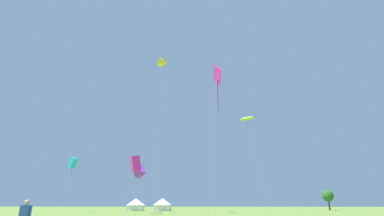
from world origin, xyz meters
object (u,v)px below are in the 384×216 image
Objects in this scene: kite_magenta_diamond at (217,77)px; kite_yellow_delta at (163,63)px; festival_tent_right at (163,204)px; kite_magenta_box at (136,164)px; tree_distant_left at (328,196)px; kite_lime_parafoil at (247,119)px; kite_cyan_box at (73,163)px; kite_purple_delta at (143,172)px; festival_tent_left at (136,204)px.

kite_magenta_diamond is 0.58× the size of kite_yellow_delta.
kite_yellow_delta is at bearing -82.93° from festival_tent_right.
kite_magenta_box is 1.83× the size of tree_distant_left.
kite_lime_parafoil is 29.17m from kite_yellow_delta.
kite_purple_delta is at bearing -8.18° from kite_cyan_box.
festival_tent_right is (0.74, 24.65, -6.37)m from kite_magenta_box.
kite_purple_delta is at bearing 120.70° from kite_magenta_diamond.
kite_cyan_box is at bearing 146.52° from kite_lime_parafoil.
kite_cyan_box is 2.50× the size of festival_tent_left.
kite_cyan_box is (-17.20, 12.40, 2.05)m from kite_magenta_box.
tree_distant_left is at bearing 10.62° from festival_tent_left.
kite_cyan_box is at bearing -160.51° from tree_distant_left.
kite_magenta_box is 10.16m from kite_purple_delta.
festival_tent_right is at bearing 34.35° from kite_cyan_box.
kite_purple_delta is (-18.98, 20.86, -4.80)m from kite_lime_parafoil.
kite_yellow_delta is 55.97m from tree_distant_left.
festival_tent_left is 0.98× the size of festival_tent_right.
kite_cyan_box reaches higher than kite_magenta_box.
kite_lime_parafoil reaches higher than festival_tent_right.
kite_yellow_delta is 23.68m from kite_magenta_box.
festival_tent_left is (-4.77, 14.56, -6.08)m from kite_purple_delta.
kite_purple_delta is 16.48m from festival_tent_left.
tree_distant_left is (60.95, 21.57, -6.43)m from kite_cyan_box.
festival_tent_left is at bearing 116.26° from kite_yellow_delta.
kite_yellow_delta is 7.05× the size of festival_tent_left.
kite_purple_delta is (-1.14, 10.09, -0.32)m from kite_magenta_box.
kite_cyan_box is (-20.17, 5.74, -20.48)m from kite_yellow_delta.
kite_cyan_box is at bearing 164.11° from kite_yellow_delta.
festival_tent_right is at bearing 108.23° from kite_magenta_diamond.
kite_magenta_diamond is at bearing -41.58° from kite_cyan_box.
kite_yellow_delta reaches higher than kite_lime_parafoil.
festival_tent_right is (-13.11, 39.80, -15.18)m from kite_magenta_diamond.
festival_tent_right is at bearing 82.64° from kite_purple_delta.
tree_distant_left is (43.01, 9.31, 1.99)m from festival_tent_right.
kite_yellow_delta reaches higher than kite_purple_delta.
festival_tent_right is at bearing -167.78° from tree_distant_left.
kite_yellow_delta is at bearing -146.19° from tree_distant_left.
kite_yellow_delta reaches higher than kite_magenta_diamond.
kite_purple_delta is 2.01× the size of festival_tent_right.
kite_lime_parafoil is at bearing -33.48° from kite_cyan_box.
kite_magenta_diamond is 59.00m from tree_distant_left.
kite_magenta_diamond reaches higher than kite_lime_parafoil.
kite_yellow_delta reaches higher than kite_cyan_box.
tree_distant_left is (49.66, 9.31, 2.01)m from festival_tent_left.
kite_yellow_delta is 6.93× the size of festival_tent_right.
kite_purple_delta is at bearing 140.15° from kite_yellow_delta.
kite_yellow_delta is 34.12m from festival_tent_right.
tree_distant_left is at bearing 19.49° from kite_cyan_box.
kite_lime_parafoil is 7.34m from kite_magenta_diamond.
kite_yellow_delta is 6.16× the size of tree_distant_left.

